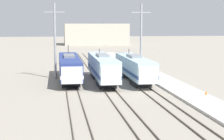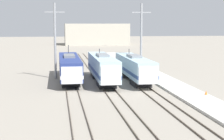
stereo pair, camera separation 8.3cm
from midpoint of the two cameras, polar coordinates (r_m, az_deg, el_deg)
The scene contains 12 objects.
ground_plane at distance 47.55m, azimuth -0.34°, elevation -3.28°, with size 400.00×400.00×0.00m, color gray.
rail_pair_far_left at distance 47.11m, azimuth -6.11°, elevation -3.32°, with size 1.51×120.00×0.15m.
rail_pair_center at distance 47.53m, azimuth -0.34°, elevation -3.19°, with size 1.51×120.00×0.15m.
rail_pair_far_right at distance 48.43m, azimuth 5.27°, elevation -3.03°, with size 1.51×120.00×0.15m.
locomotive_far_left at distance 56.39m, azimuth -6.55°, elevation 0.40°, with size 2.98×18.85×5.14m.
locomotive_center at distance 54.53m, azimuth -1.45°, elevation 0.34°, with size 2.81×17.76×4.65m.
locomotive_far_right at distance 55.47m, azimuth 3.43°, elevation 0.33°, with size 2.79×18.02×4.56m.
catenary_tower_left at distance 58.70m, azimuth -8.74°, elevation 4.60°, with size 3.07×0.35×11.72m.
catenary_tower_right at distance 60.20m, azimuth 4.41°, elevation 4.73°, with size 3.07×0.35×11.72m.
platform at distance 49.61m, azimuth 10.12°, elevation -2.79°, with size 4.00×120.00×0.28m.
traffic_cone at distance 45.31m, azimuth 14.10°, elevation -3.35°, with size 0.30×0.30×0.48m.
depot_building at distance 153.08m, azimuth -2.53°, elevation 5.49°, with size 25.23×15.91×8.46m.
Camera 1 is at (-6.64, -46.29, 8.58)m, focal length 60.00 mm.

